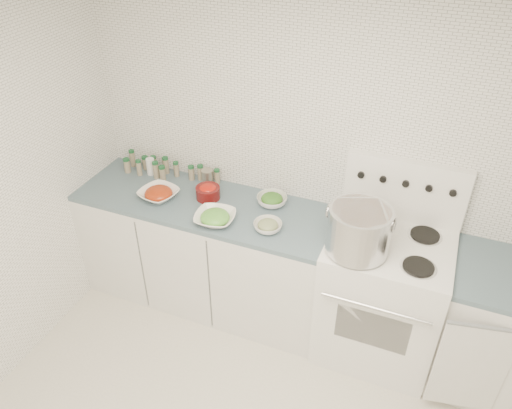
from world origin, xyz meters
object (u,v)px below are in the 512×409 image
stove (382,294)px  bowl_snowpea (215,218)px  bowl_tomato (159,194)px  stock_pot (359,228)px

stove → bowl_snowpea: 1.22m
stove → bowl_snowpea: size_ratio=4.57×
stove → bowl_tomato: size_ratio=4.32×
stove → bowl_tomato: (-1.62, -0.07, 0.44)m
bowl_tomato → bowl_snowpea: same height
bowl_tomato → stock_pot: bearing=-3.4°
bowl_tomato → bowl_snowpea: size_ratio=1.06×
stove → bowl_snowpea: bearing=-171.0°
stock_pot → stove: bearing=39.6°
stock_pot → bowl_snowpea: size_ratio=1.33×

